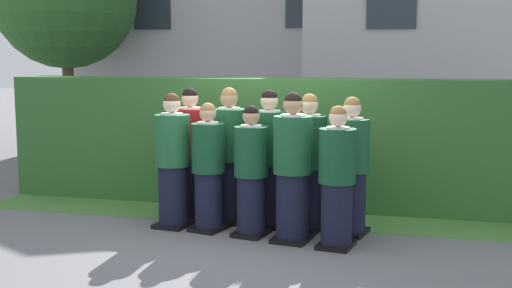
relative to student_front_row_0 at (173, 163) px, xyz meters
name	(u,v)px	position (x,y,z in m)	size (l,w,h in m)	color
ground_plane	(250,235)	(1.03, -0.17, -0.79)	(60.00, 60.00, 0.00)	slate
student_front_row_0	(173,163)	(0.00, 0.00, 0.00)	(0.44, 0.52, 1.65)	black
student_front_row_1	(208,170)	(0.48, -0.06, -0.05)	(0.46, 0.52, 1.55)	black
student_front_row_2	(251,174)	(1.04, -0.16, -0.06)	(0.43, 0.49, 1.53)	black
student_front_row_3	(293,171)	(1.55, -0.26, 0.02)	(0.46, 0.56, 1.70)	black
student_front_row_4	(337,181)	(2.07, -0.39, -0.04)	(0.42, 0.50, 1.57)	black
student_in_red_blazer	(191,156)	(0.04, 0.54, 0.02)	(0.46, 0.54, 1.69)	black
student_rear_row_1	(229,158)	(0.60, 0.42, 0.03)	(0.47, 0.57, 1.71)	black
student_rear_row_2	(269,161)	(1.13, 0.34, 0.02)	(0.44, 0.55, 1.69)	black
student_rear_row_3	(309,165)	(1.64, 0.27, 0.00)	(0.49, 0.57, 1.65)	black
student_rear_row_4	(351,169)	(2.15, 0.19, -0.01)	(0.46, 0.55, 1.63)	black
hedge	(281,142)	(1.03, 1.52, 0.11)	(8.00, 0.70, 1.78)	#33662D
lawn_strip	(268,217)	(1.03, 0.72, -0.78)	(8.00, 0.90, 0.01)	#477A38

